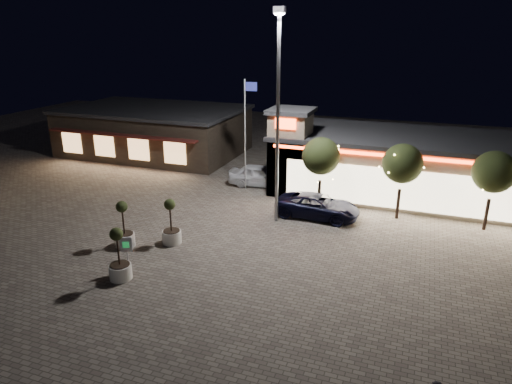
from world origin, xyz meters
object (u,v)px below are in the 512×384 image
(pickup_truck, at_px, (318,206))
(valet_sign, at_px, (127,247))
(white_sedan, at_px, (260,175))
(planter_left, at_px, (124,232))
(planter_mid, at_px, (120,263))

(pickup_truck, distance_m, valet_sign, 12.25)
(white_sedan, xyz_separation_m, valet_sign, (-1.76, -14.40, 0.44))
(pickup_truck, bearing_deg, planter_left, 132.54)
(planter_mid, bearing_deg, planter_left, 121.84)
(white_sedan, height_order, valet_sign, valet_sign)
(white_sedan, distance_m, planter_left, 12.67)
(pickup_truck, distance_m, planter_mid, 12.82)
(pickup_truck, relative_size, planter_left, 2.00)
(planter_mid, xyz_separation_m, valet_sign, (-0.11, 0.79, 0.44))
(planter_left, height_order, planter_mid, planter_mid)
(pickup_truck, relative_size, valet_sign, 2.93)
(pickup_truck, xyz_separation_m, white_sedan, (-5.43, 4.49, 0.09))
(planter_left, xyz_separation_m, planter_mid, (1.87, -3.01, 0.00))
(white_sedan, xyz_separation_m, planter_left, (-3.52, -12.17, -0.01))
(planter_mid, relative_size, valet_sign, 1.47)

